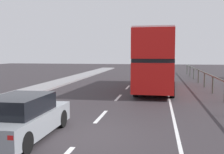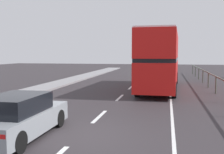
# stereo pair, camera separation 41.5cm
# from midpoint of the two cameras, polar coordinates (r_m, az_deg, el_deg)

# --- Properties ---
(ground_plane) EXTENTS (73.38, 120.00, 0.10)m
(ground_plane) POSITION_cam_midpoint_polar(r_m,az_deg,el_deg) (9.57, -5.34, -11.97)
(ground_plane) COLOR #312C30
(lane_paint_markings) EXTENTS (3.21, 46.00, 0.01)m
(lane_paint_markings) POSITION_cam_midpoint_polar(r_m,az_deg,el_deg) (17.59, 8.72, -4.05)
(lane_paint_markings) COLOR silver
(lane_paint_markings) RESTS_ON ground
(bridge_side_railing) EXTENTS (0.10, 42.00, 1.21)m
(bridge_side_railing) POSITION_cam_midpoint_polar(r_m,az_deg,el_deg) (18.18, 22.03, -1.00)
(bridge_side_railing) COLOR #4D5548
(bridge_side_railing) RESTS_ON ground
(double_decker_bus_red) EXTENTS (2.94, 11.30, 4.27)m
(double_decker_bus_red) POSITION_cam_midpoint_polar(r_m,az_deg,el_deg) (21.28, 10.44, 3.65)
(double_decker_bus_red) COLOR red
(double_decker_bus_red) RESTS_ON ground
(hatchback_car_near) EXTENTS (1.77, 4.25, 1.40)m
(hatchback_car_near) POSITION_cam_midpoint_polar(r_m,az_deg,el_deg) (9.50, -17.44, -7.82)
(hatchback_car_near) COLOR gray
(hatchback_car_near) RESTS_ON ground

